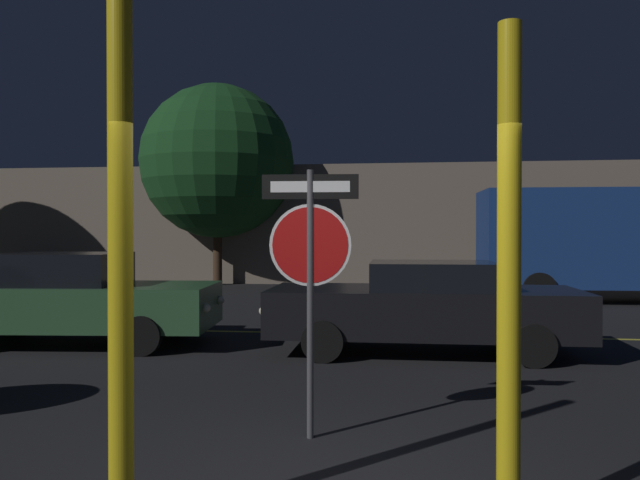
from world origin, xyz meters
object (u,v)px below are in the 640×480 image
Objects in this scene: yellow_pole_right at (509,277)px; passing_car_3 at (424,306)px; passing_car_2 at (71,299)px; yellow_pole_left at (121,266)px; tree_2 at (217,162)px; delivery_truck at (603,241)px; stop_sign at (310,249)px.

passing_car_3 is at bearing 92.73° from yellow_pole_right.
yellow_pole_right reaches higher than passing_car_2.
tree_2 is (-4.65, 17.75, 2.71)m from yellow_pole_left.
yellow_pole_left is at bearing -75.32° from tree_2.
yellow_pole_left is 6.46m from passing_car_3.
stop_sign is at bearing -29.24° from delivery_truck.
stop_sign is at bearing 163.65° from passing_car_3.
yellow_pole_right is at bearing -21.09° from delivery_truck.
passing_car_2 is 0.68× the size of tree_2.
stop_sign is 2.11m from yellow_pole_left.
tree_2 is at bearing 104.68° from yellow_pole_left.
delivery_truck is 0.89× the size of tree_2.
yellow_pole_right is (1.45, -1.57, -0.13)m from stop_sign.
delivery_truck is at bearing -18.79° from tree_2.
tree_2 reaches higher than yellow_pole_left.
delivery_truck is at bearing -33.47° from passing_car_3.
yellow_pole_right is 0.65× the size of passing_car_2.
passing_car_3 is 9.24m from delivery_truck.
stop_sign is 0.50× the size of passing_car_2.
delivery_truck is at bearing 70.53° from yellow_pole_right.
passing_car_3 is (1.18, 4.14, -0.97)m from stop_sign.
tree_2 is at bearing -110.41° from delivery_truck.
passing_car_2 is at bearing -85.17° from tree_2.
stop_sign is at bearing -70.72° from tree_2.
yellow_pole_left is 7.11m from passing_car_2.
yellow_pole_right is at bearing -68.11° from tree_2.
passing_car_3 is (5.73, 0.02, -0.03)m from passing_car_2.
yellow_pole_left reaches higher than stop_sign.
yellow_pole_right is 0.65× the size of passing_car_3.
delivery_truck is (6.20, 11.84, -0.08)m from stop_sign.
passing_car_3 is at bearing 71.06° from yellow_pole_left.
tree_2 is at bearing 179.74° from passing_car_2.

